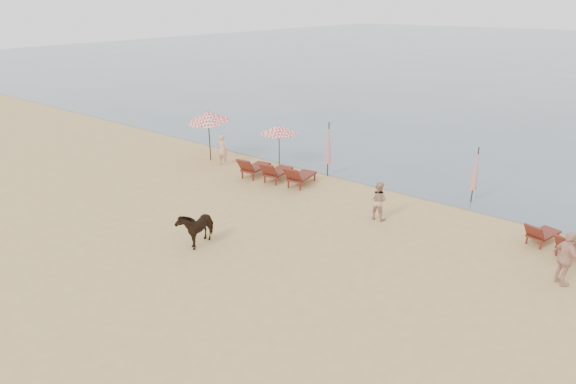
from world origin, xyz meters
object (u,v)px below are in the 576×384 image
object	(u,v)px
lounger_cluster_left	(275,171)
umbrella_closed_left	(328,143)
umbrella_closed_right	(476,169)
umbrella_open_left_a	(279,130)
lounger_cluster_right	(556,239)
umbrella_open_left_b	(208,117)
beachgoer_left	(222,149)
cow	(196,226)
beachgoer_right_b	(566,259)
beachgoer_right_a	(378,200)

from	to	relation	value
lounger_cluster_left	umbrella_closed_left	size ratio (longest dim) A/B	1.32
umbrella_closed_right	umbrella_open_left_a	bearing A→B (deg)	-173.14
lounger_cluster_right	umbrella_open_left_a	size ratio (longest dim) A/B	0.96
umbrella_open_left_b	beachgoer_left	bearing A→B (deg)	10.38
lounger_cluster_left	cow	distance (m)	6.55
umbrella_open_left_b	umbrella_closed_left	xyz separation A→B (m)	(6.12, 1.74, -0.70)
umbrella_open_left_a	umbrella_closed_right	bearing A→B (deg)	-8.80
lounger_cluster_left	beachgoer_right_b	bearing A→B (deg)	-15.24
cow	umbrella_closed_left	bearing A→B (deg)	78.46
umbrella_open_left_a	beachgoer_right_b	xyz separation A→B (m)	(13.38, -3.45, -1.01)
beachgoer_right_b	umbrella_closed_right	bearing A→B (deg)	-4.84
beachgoer_right_b	beachgoer_left	bearing A→B (deg)	36.47
lounger_cluster_right	cow	size ratio (longest dim) A/B	1.32
beachgoer_left	beachgoer_right_b	distance (m)	15.82
umbrella_closed_left	umbrella_closed_right	xyz separation A→B (m)	(6.47, 0.92, -0.15)
umbrella_open_left_b	umbrella_closed_right	distance (m)	12.89
cow	beachgoer_right_a	world-z (taller)	beachgoer_right_a
lounger_cluster_right	umbrella_closed_right	world-z (taller)	umbrella_closed_right
umbrella_open_left_a	umbrella_open_left_b	bearing A→B (deg)	-170.69
lounger_cluster_right	beachgoer_right_a	bearing A→B (deg)	-150.01
umbrella_open_left_b	umbrella_closed_right	size ratio (longest dim) A/B	1.12
lounger_cluster_right	umbrella_open_left_a	xyz separation A→B (m)	(-12.78, 1.24, 1.45)
beachgoer_right_b	umbrella_open_left_a	bearing A→B (deg)	28.57
umbrella_closed_left	beachgoer_right_b	xyz separation A→B (m)	(10.60, -3.64, -0.76)
beachgoer_left	umbrella_open_left_a	bearing A→B (deg)	-158.93
beachgoer_left	lounger_cluster_left	bearing A→B (deg)	161.89
umbrella_open_left_b	umbrella_closed_right	xyz separation A→B (m)	(12.59, 2.67, -0.85)
cow	beachgoer_left	world-z (taller)	beachgoer_left
umbrella_open_left_b	umbrella_closed_left	distance (m)	6.40
umbrella_closed_left	umbrella_open_left_a	bearing A→B (deg)	-176.13
umbrella_closed_right	beachgoer_right_b	bearing A→B (deg)	-47.87
beachgoer_right_b	cow	bearing A→B (deg)	67.76
umbrella_open_left_a	umbrella_open_left_b	size ratio (longest dim) A/B	0.77
umbrella_open_left_a	beachgoer_right_b	size ratio (longest dim) A/B	1.22
beachgoer_right_a	beachgoer_right_b	size ratio (longest dim) A/B	0.89
beachgoer_left	beachgoer_right_b	world-z (taller)	beachgoer_right_b
lounger_cluster_right	beachgoer_left	xyz separation A→B (m)	(-15.12, -0.40, 0.39)
lounger_cluster_right	cow	bearing A→B (deg)	-128.14
beachgoer_right_b	umbrella_closed_left	bearing A→B (deg)	24.08
umbrella_open_left_a	beachgoer_right_a	xyz separation A→B (m)	(6.93, -2.67, -1.10)
umbrella_closed_left	cow	distance (m)	8.48
umbrella_open_left_a	beachgoer_left	world-z (taller)	umbrella_open_left_a
lounger_cluster_left	umbrella_closed_left	xyz separation A→B (m)	(1.48, 2.09, 1.11)
umbrella_open_left_a	beachgoer_left	bearing A→B (deg)	-160.55
umbrella_open_left_a	beachgoer_right_b	world-z (taller)	umbrella_open_left_a
lounger_cluster_left	cow	xyz separation A→B (m)	(1.70, -6.33, 0.14)
lounger_cluster_left	umbrella_closed_right	xyz separation A→B (m)	(7.95, 3.01, 0.96)
lounger_cluster_left	beachgoer_right_b	size ratio (longest dim) A/B	2.05
beachgoer_right_b	beachgoer_right_a	bearing A→B (deg)	36.08
lounger_cluster_right	beachgoer_right_b	size ratio (longest dim) A/B	1.18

